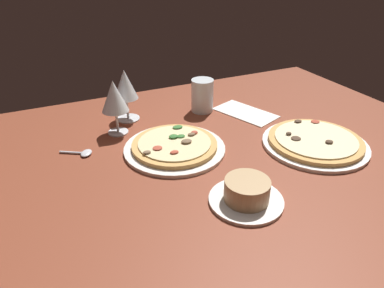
{
  "coord_description": "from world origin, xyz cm",
  "views": [
    {
      "loc": [
        38.59,
        71.18,
        53.71
      ],
      "look_at": [
        3.59,
        -3.76,
        7.0
      ],
      "focal_mm": 32.85,
      "sensor_mm": 36.0,
      "label": 1
    }
  ],
  "objects_px": {
    "water_glass": "(202,98)",
    "spoon": "(83,153)",
    "pizza_side": "(315,142)",
    "wine_glass_near": "(114,97)",
    "ramekin_on_saucer": "(247,193)",
    "pizza_main": "(175,146)",
    "paper_menu": "(245,113)",
    "wine_glass_far": "(125,86)"
  },
  "relations": [
    {
      "from": "pizza_side",
      "to": "wine_glass_far",
      "type": "distance_m",
      "value": 0.6
    },
    {
      "from": "ramekin_on_saucer",
      "to": "water_glass",
      "type": "relative_size",
      "value": 1.5
    },
    {
      "from": "water_glass",
      "to": "spoon",
      "type": "height_order",
      "value": "water_glass"
    },
    {
      "from": "wine_glass_near",
      "to": "spoon",
      "type": "xyz_separation_m",
      "value": [
        0.12,
        0.09,
        -0.11
      ]
    },
    {
      "from": "water_glass",
      "to": "paper_menu",
      "type": "height_order",
      "value": "water_glass"
    },
    {
      "from": "paper_menu",
      "to": "pizza_main",
      "type": "bearing_deg",
      "value": 1.59
    },
    {
      "from": "ramekin_on_saucer",
      "to": "wine_glass_near",
      "type": "bearing_deg",
      "value": -68.96
    },
    {
      "from": "wine_glass_near",
      "to": "spoon",
      "type": "distance_m",
      "value": 0.18
    },
    {
      "from": "wine_glass_near",
      "to": "paper_menu",
      "type": "height_order",
      "value": "wine_glass_near"
    },
    {
      "from": "water_glass",
      "to": "spoon",
      "type": "xyz_separation_m",
      "value": [
        0.43,
        0.13,
        -0.04
      ]
    },
    {
      "from": "pizza_side",
      "to": "spoon",
      "type": "xyz_separation_m",
      "value": [
        0.61,
        -0.23,
        -0.01
      ]
    },
    {
      "from": "pizza_main",
      "to": "ramekin_on_saucer",
      "type": "xyz_separation_m",
      "value": [
        -0.06,
        0.28,
        0.01
      ]
    },
    {
      "from": "pizza_main",
      "to": "paper_menu",
      "type": "bearing_deg",
      "value": -157.9
    },
    {
      "from": "pizza_main",
      "to": "pizza_side",
      "type": "distance_m",
      "value": 0.4
    },
    {
      "from": "pizza_main",
      "to": "water_glass",
      "type": "distance_m",
      "value": 0.29
    },
    {
      "from": "pizza_side",
      "to": "ramekin_on_saucer",
      "type": "relative_size",
      "value": 1.77
    },
    {
      "from": "pizza_side",
      "to": "water_glass",
      "type": "height_order",
      "value": "water_glass"
    },
    {
      "from": "wine_glass_far",
      "to": "wine_glass_near",
      "type": "relative_size",
      "value": 1.01
    },
    {
      "from": "ramekin_on_saucer",
      "to": "wine_glass_near",
      "type": "height_order",
      "value": "wine_glass_near"
    },
    {
      "from": "wine_glass_far",
      "to": "wine_glass_near",
      "type": "bearing_deg",
      "value": 55.76
    },
    {
      "from": "water_glass",
      "to": "ramekin_on_saucer",
      "type": "bearing_deg",
      "value": 74.66
    },
    {
      "from": "water_glass",
      "to": "spoon",
      "type": "bearing_deg",
      "value": 16.42
    },
    {
      "from": "pizza_side",
      "to": "water_glass",
      "type": "distance_m",
      "value": 0.4
    },
    {
      "from": "pizza_side",
      "to": "wine_glass_near",
      "type": "relative_size",
      "value": 1.78
    },
    {
      "from": "pizza_main",
      "to": "water_glass",
      "type": "xyz_separation_m",
      "value": [
        -0.19,
        -0.21,
        0.04
      ]
    },
    {
      "from": "pizza_main",
      "to": "spoon",
      "type": "height_order",
      "value": "pizza_main"
    },
    {
      "from": "water_glass",
      "to": "spoon",
      "type": "distance_m",
      "value": 0.45
    },
    {
      "from": "wine_glass_near",
      "to": "wine_glass_far",
      "type": "bearing_deg",
      "value": -124.24
    },
    {
      "from": "spoon",
      "to": "wine_glass_near",
      "type": "bearing_deg",
      "value": -144.45
    },
    {
      "from": "pizza_main",
      "to": "pizza_side",
      "type": "bearing_deg",
      "value": 158.55
    },
    {
      "from": "pizza_side",
      "to": "wine_glass_far",
      "type": "relative_size",
      "value": 1.77
    },
    {
      "from": "ramekin_on_saucer",
      "to": "pizza_main",
      "type": "bearing_deg",
      "value": -78.59
    },
    {
      "from": "pizza_side",
      "to": "wine_glass_near",
      "type": "distance_m",
      "value": 0.59
    },
    {
      "from": "wine_glass_far",
      "to": "paper_menu",
      "type": "height_order",
      "value": "wine_glass_far"
    },
    {
      "from": "ramekin_on_saucer",
      "to": "wine_glass_far",
      "type": "relative_size",
      "value": 1.0
    },
    {
      "from": "pizza_main",
      "to": "paper_menu",
      "type": "distance_m",
      "value": 0.34
    },
    {
      "from": "wine_glass_near",
      "to": "water_glass",
      "type": "relative_size",
      "value": 1.49
    },
    {
      "from": "ramekin_on_saucer",
      "to": "water_glass",
      "type": "distance_m",
      "value": 0.51
    },
    {
      "from": "wine_glass_far",
      "to": "water_glass",
      "type": "relative_size",
      "value": 1.5
    },
    {
      "from": "pizza_side",
      "to": "ramekin_on_saucer",
      "type": "bearing_deg",
      "value": 22.71
    },
    {
      "from": "pizza_side",
      "to": "paper_menu",
      "type": "xyz_separation_m",
      "value": [
        0.06,
        -0.27,
        -0.01
      ]
    },
    {
      "from": "wine_glass_near",
      "to": "water_glass",
      "type": "bearing_deg",
      "value": -172.61
    }
  ]
}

